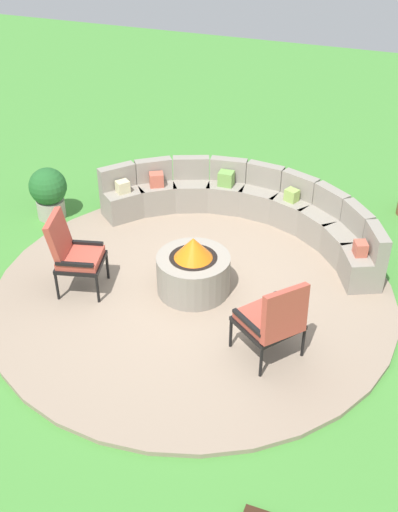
{
  "coord_description": "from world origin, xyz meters",
  "views": [
    {
      "loc": [
        2.26,
        -5.83,
        4.82
      ],
      "look_at": [
        0.0,
        0.2,
        0.45
      ],
      "focal_mm": 43.09,
      "sensor_mm": 36.0,
      "label": 1
    }
  ],
  "objects_px": {
    "fire_pit": "(193,270)",
    "potted_plant_0": "(49,191)",
    "lounge_chair_front_left": "(73,252)",
    "lounge_chair_front_right": "(274,318)",
    "curved_stone_bench": "(249,208)"
  },
  "relations": [
    {
      "from": "curved_stone_bench",
      "to": "potted_plant_0",
      "type": "bearing_deg",
      "value": -166.87
    },
    {
      "from": "lounge_chair_front_left",
      "to": "lounge_chair_front_right",
      "type": "xyz_separation_m",
      "value": [
        2.64,
        -0.34,
        -0.02
      ]
    },
    {
      "from": "fire_pit",
      "to": "curved_stone_bench",
      "type": "height_order",
      "value": "fire_pit"
    },
    {
      "from": "lounge_chair_front_left",
      "to": "lounge_chair_front_right",
      "type": "relative_size",
      "value": 1.04
    },
    {
      "from": "fire_pit",
      "to": "potted_plant_0",
      "type": "distance_m",
      "value": 2.94
    },
    {
      "from": "curved_stone_bench",
      "to": "potted_plant_0",
      "type": "relative_size",
      "value": 5.34
    },
    {
      "from": "lounge_chair_front_right",
      "to": "potted_plant_0",
      "type": "xyz_separation_m",
      "value": [
        -3.98,
        1.88,
        -0.15
      ]
    },
    {
      "from": "potted_plant_0",
      "to": "lounge_chair_front_right",
      "type": "bearing_deg",
      "value": -25.23
    },
    {
      "from": "curved_stone_bench",
      "to": "lounge_chair_front_right",
      "type": "height_order",
      "value": "lounge_chair_front_right"
    },
    {
      "from": "lounge_chair_front_left",
      "to": "potted_plant_0",
      "type": "relative_size",
      "value": 1.32
    },
    {
      "from": "fire_pit",
      "to": "potted_plant_0",
      "type": "bearing_deg",
      "value": 159.07
    },
    {
      "from": "curved_stone_bench",
      "to": "fire_pit",
      "type": "bearing_deg",
      "value": -96.7
    },
    {
      "from": "curved_stone_bench",
      "to": "potted_plant_0",
      "type": "xyz_separation_m",
      "value": [
        -2.95,
        -0.69,
        0.08
      ]
    },
    {
      "from": "fire_pit",
      "to": "lounge_chair_front_right",
      "type": "distance_m",
      "value": 1.51
    },
    {
      "from": "lounge_chair_front_left",
      "to": "potted_plant_0",
      "type": "xyz_separation_m",
      "value": [
        -1.33,
        1.54,
        -0.17
      ]
    }
  ]
}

